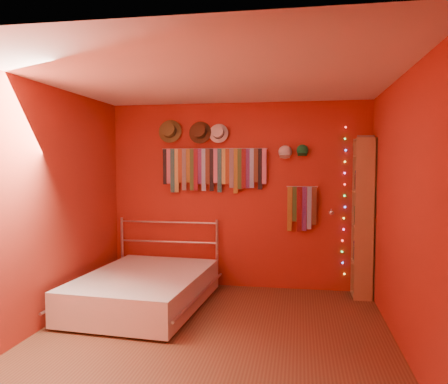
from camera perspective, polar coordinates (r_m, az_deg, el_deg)
The scene contains 16 objects.
ground at distance 4.52m, azimuth -1.54°, elevation -18.18°, with size 3.50×3.50×0.00m, color brown.
back_wall at distance 5.93m, azimuth 1.79°, elevation -0.47°, with size 3.50×0.02×2.50m, color #A5271A.
right_wall at distance 4.23m, azimuth 22.37°, elevation -2.48°, with size 0.02×3.50×2.50m, color #A5271A.
left_wall at distance 4.87m, azimuth -22.19°, elevation -1.69°, with size 0.02×3.50×2.50m, color #A5271A.
ceiling at distance 4.27m, azimuth -1.60°, elevation 14.71°, with size 3.50×3.50×0.02m, color white.
tie_rack at distance 5.91m, azimuth -1.41°, elevation 3.22°, with size 1.45×0.03×0.61m.
small_tie_rack at distance 5.82m, azimuth 10.12°, elevation -1.90°, with size 0.40×0.03×0.60m.
fedora_olive at distance 6.04m, azimuth -7.17°, elevation 7.98°, with size 0.32×0.17×0.32m.
fedora_brown at distance 5.93m, azimuth -3.22°, elevation 7.87°, with size 0.31×0.17×0.30m.
fedora_white at distance 5.88m, azimuth -0.77°, elevation 7.76°, with size 0.26×0.14×0.26m.
cap_white at distance 5.81m, azimuth 7.98°, elevation 5.17°, with size 0.18×0.22×0.18m.
cap_green at distance 5.81m, azimuth 10.20°, elevation 5.38°, with size 0.16×0.21×0.16m.
fairy_lights at distance 5.87m, azimuth 15.42°, elevation -1.19°, with size 0.06×0.02×1.93m.
reading_lamp at distance 5.69m, azimuth 13.81°, elevation -2.60°, with size 0.06×0.27×0.08m.
bookshelf at distance 5.74m, azimuth 18.10°, elevation -3.14°, with size 0.25×0.34×2.00m.
bed at distance 5.32m, azimuth -10.37°, elevation -12.37°, with size 1.52×1.96×0.93m.
Camera 1 is at (0.83, -4.11, 1.69)m, focal length 35.00 mm.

